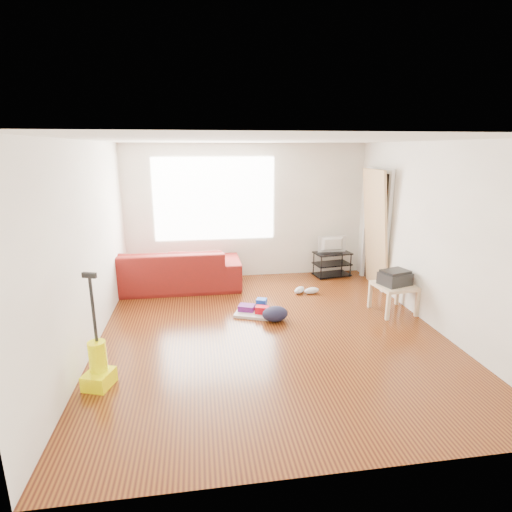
{
  "coord_description": "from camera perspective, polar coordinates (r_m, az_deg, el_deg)",
  "views": [
    {
      "loc": [
        -0.92,
        -4.89,
        2.4
      ],
      "look_at": [
        -0.11,
        0.6,
        0.9
      ],
      "focal_mm": 28.0,
      "sensor_mm": 36.0,
      "label": 1
    }
  ],
  "objects": [
    {
      "name": "room",
      "position": [
        5.26,
        2.65,
        2.52
      ],
      "size": [
        4.51,
        5.01,
        2.51
      ],
      "color": "#3D170D",
      "rests_on": "ground"
    },
    {
      "name": "sofa",
      "position": [
        7.27,
        -12.07,
        -4.52
      ],
      "size": [
        2.46,
        0.96,
        0.72
      ],
      "primitive_type": "imported",
      "rotation": [
        0.0,
        0.0,
        3.14
      ],
      "color": "#5F1512",
      "rests_on": "ground"
    },
    {
      "name": "tv_stand",
      "position": [
        7.85,
        10.79,
        -1.1
      ],
      "size": [
        0.73,
        0.49,
        0.47
      ],
      "rotation": [
        0.0,
        0.0,
        0.15
      ],
      "color": "black",
      "rests_on": "ground"
    },
    {
      "name": "tv",
      "position": [
        7.76,
        10.93,
        1.63
      ],
      "size": [
        0.55,
        0.07,
        0.32
      ],
      "primitive_type": "imported",
      "rotation": [
        0.0,
        0.0,
        3.14
      ],
      "color": "black",
      "rests_on": "tv_stand"
    },
    {
      "name": "side_table",
      "position": [
        6.34,
        19.1,
        -4.45
      ],
      "size": [
        0.6,
        0.6,
        0.44
      ],
      "rotation": [
        0.0,
        0.0,
        0.12
      ],
      "color": "beige",
      "rests_on": "ground"
    },
    {
      "name": "printer",
      "position": [
        6.28,
        19.24,
        -2.93
      ],
      "size": [
        0.5,
        0.43,
        0.22
      ],
      "rotation": [
        0.0,
        0.0,
        0.3
      ],
      "color": "black",
      "rests_on": "side_table"
    },
    {
      "name": "bucket",
      "position": [
        7.13,
        -3.17,
        -4.58
      ],
      "size": [
        0.26,
        0.26,
        0.25
      ],
      "primitive_type": "cylinder",
      "rotation": [
        0.0,
        0.0,
        -0.05
      ],
      "color": "#092DB7",
      "rests_on": "ground"
    },
    {
      "name": "toilet_paper",
      "position": [
        7.07,
        -2.98,
        -3.23
      ],
      "size": [
        0.12,
        0.12,
        0.11
      ],
      "primitive_type": "cylinder",
      "color": "white",
      "rests_on": "bucket"
    },
    {
      "name": "cleaning_tray",
      "position": [
        6.04,
        -0.14,
        -7.71
      ],
      "size": [
        0.65,
        0.59,
        0.19
      ],
      "rotation": [
        0.0,
        0.0,
        -0.37
      ],
      "color": "beige",
      "rests_on": "ground"
    },
    {
      "name": "backpack",
      "position": [
        5.83,
        2.73,
        -9.2
      ],
      "size": [
        0.45,
        0.39,
        0.21
      ],
      "primitive_type": "ellipsoid",
      "rotation": [
        0.0,
        0.0,
        0.27
      ],
      "color": "black",
      "rests_on": "ground"
    },
    {
      "name": "sneakers",
      "position": [
        6.89,
        7.09,
        -4.89
      ],
      "size": [
        0.48,
        0.28,
        0.11
      ],
      "rotation": [
        0.0,
        0.0,
        0.37
      ],
      "color": "silver",
      "rests_on": "ground"
    },
    {
      "name": "vacuum",
      "position": [
        4.59,
        -21.62,
        -14.35
      ],
      "size": [
        0.34,
        0.36,
        1.22
      ],
      "rotation": [
        0.0,
        0.0,
        -0.33
      ],
      "color": "#FCFF00",
      "rests_on": "ground"
    },
    {
      "name": "door_panel",
      "position": [
        7.51,
        16.09,
        -4.14
      ],
      "size": [
        0.26,
        0.83,
        2.07
      ],
      "primitive_type": "cube",
      "rotation": [
        0.0,
        -0.1,
        0.0
      ],
      "color": "tan",
      "rests_on": "ground"
    }
  ]
}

